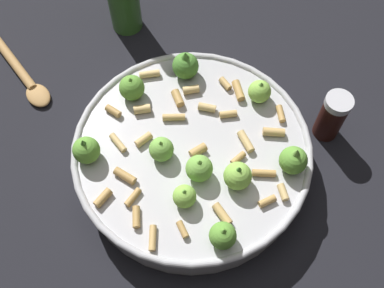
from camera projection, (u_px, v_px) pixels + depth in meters
The scene contains 4 objects.
ground_plane at pixel (192, 165), 0.71m from camera, with size 2.40×2.40×0.00m, color black.
cooking_pan at pixel (192, 154), 0.68m from camera, with size 0.35×0.35×0.11m.
pepper_shaker at pixel (332, 116), 0.70m from camera, with size 0.04×0.04×0.09m.
wooden_spoon at pixel (20, 71), 0.79m from camera, with size 0.21×0.05×0.02m.
Camera 1 is at (0.22, -0.22, 0.64)m, focal length 42.87 mm.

